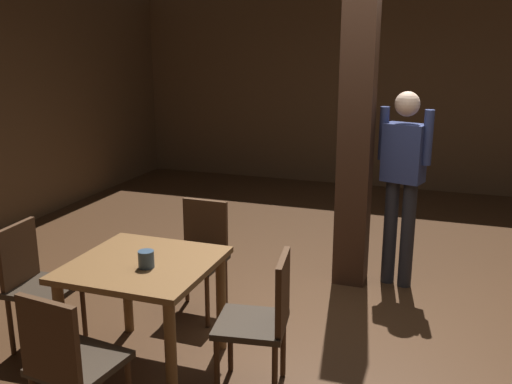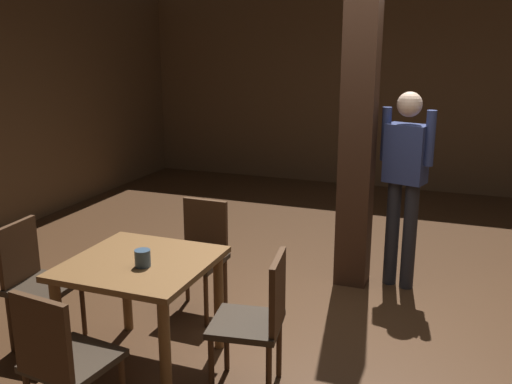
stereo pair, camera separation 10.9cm
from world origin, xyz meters
TOP-DOWN VIEW (x-y plane):
  - ground_plane at (0.00, 0.00)m, footprint 10.80×10.80m
  - wall_back at (0.00, 4.50)m, footprint 8.00×0.10m
  - pillar at (0.03, 0.82)m, footprint 0.28×0.28m
  - dining_table at (-1.00, -1.04)m, footprint 0.90×0.90m
  - chair_west at (-1.87, -1.06)m, footprint 0.44×0.44m
  - chair_east at (-0.18, -1.06)m, footprint 0.48×0.48m
  - chair_south at (-0.99, -1.86)m, footprint 0.47×0.47m
  - chair_north at (-1.01, -0.17)m, footprint 0.43×0.43m
  - napkin_cup at (-0.93, -1.12)m, footprint 0.10×0.10m
  - standing_person at (0.43, 0.88)m, footprint 0.47×0.29m

SIDE VIEW (x-z plane):
  - ground_plane at x=0.00m, z-range 0.00..0.00m
  - chair_west at x=-1.87m, z-range 0.06..0.95m
  - chair_east at x=-0.18m, z-range 0.06..0.95m
  - chair_south at x=-0.99m, z-range 0.06..0.95m
  - chair_north at x=-1.01m, z-range 0.06..0.95m
  - dining_table at x=-1.00m, z-range 0.24..0.99m
  - napkin_cup at x=-0.93m, z-range 0.75..0.86m
  - standing_person at x=0.43m, z-range 0.14..1.86m
  - wall_back at x=0.00m, z-range 0.00..2.80m
  - pillar at x=0.03m, z-range 0.00..2.80m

